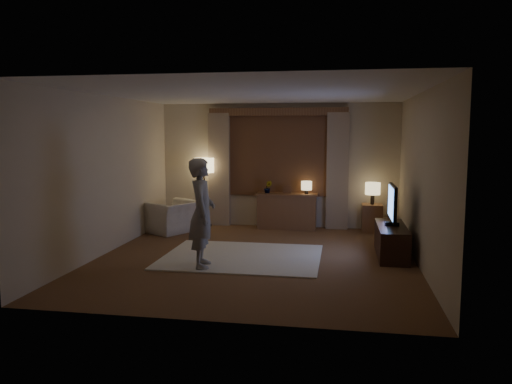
% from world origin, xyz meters
% --- Properties ---
extents(room, '(5.04, 5.54, 2.64)m').
position_xyz_m(room, '(0.00, 0.50, 1.33)').
color(room, brown).
rests_on(room, ground).
extents(rug, '(2.50, 2.00, 0.02)m').
position_xyz_m(rug, '(-0.22, -0.01, 0.01)').
color(rug, beige).
rests_on(rug, floor).
extents(sideboard, '(1.20, 0.40, 0.70)m').
position_xyz_m(sideboard, '(0.23, 2.50, 0.35)').
color(sideboard, brown).
rests_on(sideboard, floor).
extents(picture_frame, '(0.16, 0.02, 0.20)m').
position_xyz_m(picture_frame, '(0.23, 2.50, 0.80)').
color(picture_frame, brown).
rests_on(picture_frame, sideboard).
extents(plant, '(0.17, 0.13, 0.30)m').
position_xyz_m(plant, '(-0.17, 2.50, 0.85)').
color(plant, '#999999').
rests_on(plant, sideboard).
extents(table_lamp_sideboard, '(0.22, 0.22, 0.30)m').
position_xyz_m(table_lamp_sideboard, '(0.63, 2.50, 0.90)').
color(table_lamp_sideboard, black).
rests_on(table_lamp_sideboard, sideboard).
extents(floor_lamp, '(0.42, 0.42, 1.46)m').
position_xyz_m(floor_lamp, '(-1.55, 2.50, 1.22)').
color(floor_lamp, black).
rests_on(floor_lamp, floor).
extents(armchair, '(1.20, 1.24, 0.62)m').
position_xyz_m(armchair, '(-1.99, 1.75, 0.31)').
color(armchair, beige).
rests_on(armchair, floor).
extents(side_table, '(0.40, 0.40, 0.56)m').
position_xyz_m(side_table, '(1.95, 2.45, 0.28)').
color(side_table, brown).
rests_on(side_table, floor).
extents(table_lamp_side, '(0.30, 0.30, 0.44)m').
position_xyz_m(table_lamp_side, '(1.95, 2.45, 0.87)').
color(table_lamp_side, black).
rests_on(table_lamp_side, side_table).
extents(tv_stand, '(0.45, 1.40, 0.50)m').
position_xyz_m(tv_stand, '(2.15, 0.48, 0.25)').
color(tv_stand, black).
rests_on(tv_stand, floor).
extents(tv, '(0.23, 0.92, 0.66)m').
position_xyz_m(tv, '(2.15, 0.48, 0.87)').
color(tv, black).
rests_on(tv, tv_stand).
extents(person, '(0.50, 0.65, 1.61)m').
position_xyz_m(person, '(-0.68, -0.71, 0.83)').
color(person, gray).
rests_on(person, rug).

